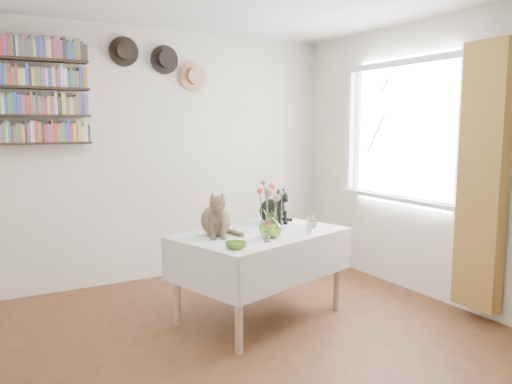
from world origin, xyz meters
TOP-DOWN VIEW (x-y plane):
  - room at (0.00, 0.00)m, footprint 4.08×4.58m
  - window at (1.97, 0.80)m, footprint 0.12×1.52m
  - curtain at (1.90, -0.12)m, footprint 0.12×0.38m
  - dining_table at (0.41, 0.77)m, footprint 1.51×1.19m
  - tabby_cat at (0.05, 0.84)m, footprint 0.33×0.37m
  - black_cat at (0.69, 1.06)m, footprint 0.29×0.33m
  - flower_vase at (0.38, 0.57)m, footprint 0.25×0.25m
  - green_bowl at (-0.01, 0.39)m, footprint 0.16×0.16m
  - drinking_glass at (0.87, 0.71)m, footprint 0.15×0.15m
  - candlestick at (0.71, 0.52)m, footprint 0.04×0.04m
  - berry_jar at (0.29, 0.47)m, footprint 0.05×0.05m
  - porcelain_figurine at (0.99, 0.86)m, footprint 0.04×0.04m
  - flower_bouquet at (0.38, 0.58)m, footprint 0.17×0.13m
  - bookshelf_unit at (-1.10, 2.16)m, footprint 1.00×0.16m
  - wall_hats at (0.12, 2.19)m, footprint 0.98×0.09m

SIDE VIEW (x-z plane):
  - dining_table at x=0.41m, z-range 0.18..0.89m
  - green_bowl at x=-0.01m, z-range 0.71..0.75m
  - porcelain_figurine at x=0.99m, z-range 0.70..0.78m
  - drinking_glass at x=0.87m, z-range 0.71..0.80m
  - candlestick at x=0.71m, z-range 0.68..0.84m
  - berry_jar at x=0.29m, z-range 0.70..0.88m
  - flower_vase at x=0.38m, z-range 0.71..0.90m
  - black_cat at x=0.69m, z-range 0.71..1.03m
  - tabby_cat at x=0.05m, z-range 0.71..1.07m
  - flower_bouquet at x=0.38m, z-range 0.85..1.24m
  - curtain at x=1.90m, z-range 0.10..2.20m
  - room at x=0.00m, z-range -0.04..2.54m
  - window at x=1.97m, z-range 0.74..2.06m
  - bookshelf_unit at x=-1.10m, z-range 1.39..2.30m
  - wall_hats at x=0.12m, z-range 1.93..2.41m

